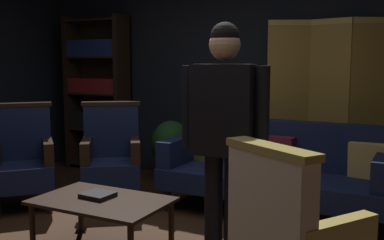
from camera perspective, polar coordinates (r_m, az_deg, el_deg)
The scene contains 10 objects.
back_wall at distance 5.49m, azimuth 7.98°, elevation 6.61°, with size 7.20×0.10×2.80m, color black.
folding_screen at distance 5.09m, azimuth 21.14°, elevation 1.46°, with size 2.12×0.33×1.90m.
bookshelf at distance 6.34m, azimuth -11.58°, elevation 3.66°, with size 0.90×0.32×2.05m.
velvet_couch at distance 4.49m, azimuth 10.17°, elevation -5.77°, with size 2.12×0.78×0.88m.
coffee_table at distance 3.62m, azimuth -11.08°, elevation -10.30°, with size 1.00×0.64×0.42m.
armchair_wing_left at distance 4.89m, azimuth -20.20°, elevation -4.59°, with size 0.82×0.82×1.04m.
armchair_wing_right at distance 4.80m, azimuth -9.92°, elevation -4.47°, with size 0.81×0.80×1.04m.
standing_figure at distance 2.96m, azimuth 3.99°, elevation -1.13°, with size 0.59×0.24×1.70m.
potted_plant at distance 5.49m, azimuth -2.63°, elevation -3.45°, with size 0.47×0.47×0.76m.
book_black_cloth at distance 3.66m, azimuth -11.57°, elevation -9.07°, with size 0.23×0.20×0.03m, color black.
Camera 1 is at (1.82, -2.73, 1.46)m, focal length 43.14 mm.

